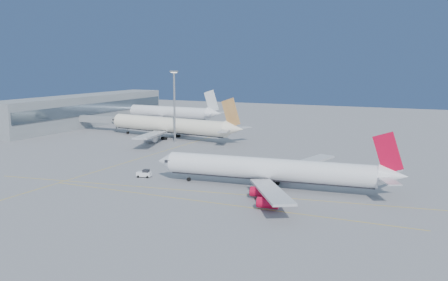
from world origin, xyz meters
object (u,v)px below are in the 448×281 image
Objects in this scene: airliner_etihad at (172,125)px; pushback_tug at (144,174)px; airliner_third at (166,112)px; airliner_virgin at (273,170)px; light_mast at (174,100)px.

pushback_tug is at bearing -57.26° from airliner_etihad.
airliner_virgin is at bearing -44.65° from airliner_third.
airliner_etihad is at bearing 102.86° from pushback_tug.
airliner_virgin is 146.02m from airliner_third.
pushback_tug is at bearing -67.35° from light_mast.
airliner_etihad reaches higher than airliner_virgin.
airliner_third is 127.59m from pushback_tug.
pushback_tug is 0.15× the size of light_mast.
airliner_virgin is 0.92× the size of airliner_etihad.
airliner_third is at bearing 126.92° from airliner_virgin.
airliner_etihad is 1.04× the size of airliner_third.
airliner_virgin is 89.40m from airliner_etihad.
airliner_virgin is at bearing -42.15° from light_mast.
airliner_third is at bearing 131.81° from airliner_etihad.
light_mast is (37.40, -54.47, 11.10)m from airliner_third.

